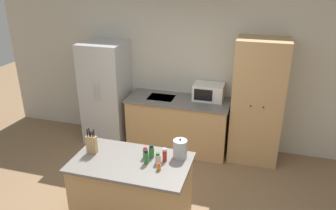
% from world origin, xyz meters
% --- Properties ---
extents(wall_back, '(7.20, 0.06, 2.60)m').
position_xyz_m(wall_back, '(0.00, 2.33, 1.30)').
color(wall_back, beige).
rests_on(wall_back, ground_plane).
extents(refrigerator, '(0.74, 0.72, 1.83)m').
position_xyz_m(refrigerator, '(-1.42, 1.95, 0.91)').
color(refrigerator, '#B7BABC').
rests_on(refrigerator, ground_plane).
extents(back_counter, '(1.74, 0.71, 0.93)m').
position_xyz_m(back_counter, '(-0.09, 1.97, 0.47)').
color(back_counter, tan).
rests_on(back_counter, ground_plane).
extents(pantry_cabinet, '(0.79, 0.61, 2.02)m').
position_xyz_m(pantry_cabinet, '(1.20, 2.01, 1.01)').
color(pantry_cabinet, tan).
rests_on(pantry_cabinet, ground_plane).
extents(kitchen_island, '(1.39, 0.82, 0.89)m').
position_xyz_m(kitchen_island, '(-0.16, 0.00, 0.45)').
color(kitchen_island, tan).
rests_on(kitchen_island, ground_plane).
extents(microwave, '(0.50, 0.37, 0.27)m').
position_xyz_m(microwave, '(0.40, 2.10, 1.07)').
color(microwave, white).
rests_on(microwave, back_counter).
extents(knife_block, '(0.13, 0.06, 0.33)m').
position_xyz_m(knife_block, '(-0.68, 0.05, 1.02)').
color(knife_block, tan).
rests_on(knife_block, kitchen_island).
extents(spice_bottle_tall_dark, '(0.06, 0.06, 0.18)m').
position_xyz_m(spice_bottle_tall_dark, '(0.04, 0.01, 0.98)').
color(spice_bottle_tall_dark, '#337033').
rests_on(spice_bottle_tall_dark, kitchen_island).
extents(spice_bottle_short_red, '(0.06, 0.06, 0.14)m').
position_xyz_m(spice_bottle_short_red, '(0.17, 0.04, 0.96)').
color(spice_bottle_short_red, beige).
rests_on(spice_bottle_short_red, kitchen_island).
extents(spice_bottle_amber_oil, '(0.05, 0.05, 0.17)m').
position_xyz_m(spice_bottle_amber_oil, '(0.22, 0.12, 0.97)').
color(spice_bottle_amber_oil, '#B2281E').
rests_on(spice_bottle_amber_oil, kitchen_island).
extents(spice_bottle_green_herb, '(0.06, 0.06, 0.14)m').
position_xyz_m(spice_bottle_green_herb, '(-0.02, 0.12, 0.96)').
color(spice_bottle_green_herb, '#337033').
rests_on(spice_bottle_green_herb, kitchen_island).
extents(spice_bottle_pale_salt, '(0.05, 0.05, 0.08)m').
position_xyz_m(spice_bottle_pale_salt, '(0.22, -0.08, 0.93)').
color(spice_bottle_pale_salt, orange).
rests_on(spice_bottle_pale_salt, kitchen_island).
extents(spice_bottle_orange_cap, '(0.06, 0.06, 0.16)m').
position_xyz_m(spice_bottle_orange_cap, '(0.05, 0.15, 0.97)').
color(spice_bottle_orange_cap, '#337033').
rests_on(spice_bottle_orange_cap, kitchen_island).
extents(kettle, '(0.17, 0.17, 0.25)m').
position_xyz_m(kettle, '(0.38, 0.25, 1.01)').
color(kettle, '#B2B5B7').
rests_on(kettle, kitchen_island).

